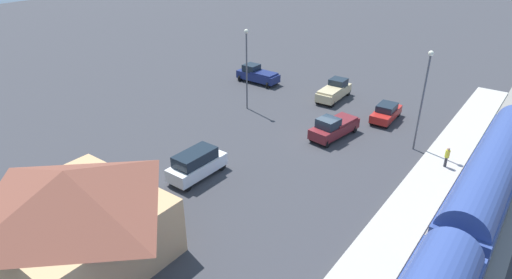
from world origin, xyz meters
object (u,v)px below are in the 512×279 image
(pickup_navy, at_px, (257,75))
(sedan_red, at_px, (386,112))
(pedestrian_on_platform, at_px, (447,156))
(pickup_maroon, at_px, (334,127))
(pickup_tan, at_px, (334,91))
(light_pole_lot_center, at_px, (247,61))
(light_pole_near_platform, at_px, (424,91))
(station_building, at_px, (73,215))
(suv_white, at_px, (197,164))

(pickup_navy, bearing_deg, sedan_red, 174.71)
(pedestrian_on_platform, height_order, pickup_navy, pickup_navy)
(pedestrian_on_platform, relative_size, sedan_red, 0.37)
(pickup_navy, distance_m, pickup_maroon, 16.76)
(sedan_red, bearing_deg, pickup_navy, -5.29)
(pickup_tan, bearing_deg, light_pole_lot_center, 51.88)
(pedestrian_on_platform, distance_m, pickup_maroon, 9.94)
(pickup_navy, relative_size, pickup_maroon, 0.96)
(pickup_maroon, height_order, light_pole_near_platform, light_pole_near_platform)
(station_building, distance_m, pickup_tan, 31.92)
(station_building, height_order, sedan_red, station_building)
(pedestrian_on_platform, distance_m, suv_white, 19.74)
(station_building, bearing_deg, light_pole_lot_center, -75.53)
(light_pole_lot_center, bearing_deg, pickup_tan, -128.12)
(pickup_tan, xyz_separation_m, suv_white, (0.90, 21.18, 0.12))
(pickup_tan, xyz_separation_m, pickup_navy, (10.29, 0.54, 0.00))
(pedestrian_on_platform, distance_m, pickup_tan, 16.72)
(suv_white, xyz_separation_m, light_pole_near_platform, (-12.06, -14.61, 4.28))
(sedan_red, bearing_deg, suv_white, 67.85)
(pickup_tan, bearing_deg, pickup_navy, 3.03)
(pedestrian_on_platform, xyz_separation_m, light_pole_lot_center, (20.54, -0.71, 3.96))
(station_building, height_order, light_pole_lot_center, light_pole_lot_center)
(station_building, distance_m, pedestrian_on_platform, 27.37)
(pickup_tan, distance_m, pickup_navy, 10.30)
(pickup_maroon, xyz_separation_m, light_pole_lot_center, (10.60, -0.71, 4.22))
(light_pole_lot_center, bearing_deg, pickup_maroon, 176.16)
(sedan_red, bearing_deg, light_pole_near_platform, 134.10)
(suv_white, bearing_deg, pedestrian_on_platform, -140.47)
(pedestrian_on_platform, bearing_deg, light_pole_lot_center, -1.97)
(pickup_tan, xyz_separation_m, sedan_red, (-6.86, 2.13, -0.15))
(station_building, height_order, pickup_navy, station_building)
(station_building, relative_size, pickup_maroon, 1.75)
(light_pole_near_platform, bearing_deg, pickup_maroon, 16.86)
(pickup_tan, height_order, pickup_maroon, same)
(pedestrian_on_platform, relative_size, light_pole_near_platform, 0.19)
(sedan_red, bearing_deg, pickup_maroon, 69.21)
(pedestrian_on_platform, xyz_separation_m, pickup_tan, (14.32, -8.62, -0.25))
(light_pole_near_platform, bearing_deg, suv_white, 50.45)
(pickup_tan, distance_m, light_pole_near_platform, 13.69)
(station_building, relative_size, suv_white, 1.99)
(sedan_red, distance_m, light_pole_lot_center, 14.95)
(pedestrian_on_platform, bearing_deg, station_building, 58.28)
(station_building, bearing_deg, light_pole_near_platform, -113.90)
(station_building, bearing_deg, pickup_tan, -90.06)
(suv_white, xyz_separation_m, light_pole_lot_center, (5.32, -13.27, 4.09))
(suv_white, bearing_deg, pickup_maroon, -112.84)
(sedan_red, xyz_separation_m, suv_white, (7.76, 19.05, 0.27))
(pedestrian_on_platform, height_order, pickup_tan, pickup_tan)
(station_building, xyz_separation_m, light_pole_lot_center, (6.18, -23.94, 2.12))
(light_pole_lot_center, bearing_deg, station_building, 104.47)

